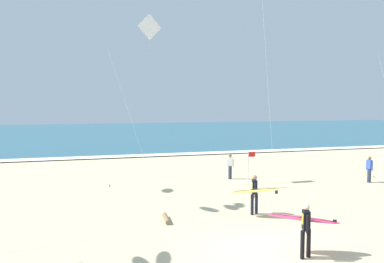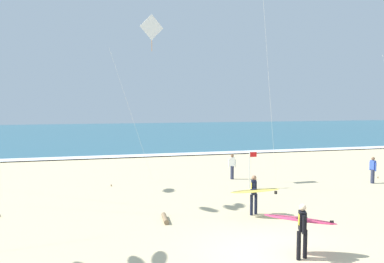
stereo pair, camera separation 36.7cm
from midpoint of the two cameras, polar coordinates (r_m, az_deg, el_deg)
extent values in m
plane|color=beige|center=(12.76, 11.14, -17.59)|extent=(160.00, 160.00, 0.00)
cube|color=#2D6075|center=(63.98, -11.14, -0.15)|extent=(160.00, 60.00, 0.08)
cube|color=white|center=(34.62, -6.86, -3.59)|extent=(160.00, 1.79, 0.01)
cylinder|color=black|center=(12.33, 15.60, -16.27)|extent=(0.13, 0.13, 0.88)
cylinder|color=black|center=(12.52, 16.48, -15.97)|extent=(0.13, 0.13, 0.88)
cube|color=black|center=(12.19, 16.11, -12.85)|extent=(0.31, 0.39, 0.60)
cube|color=yellow|center=(12.16, 15.62, -12.69)|extent=(0.08, 0.19, 0.32)
sphere|color=beige|center=(12.08, 16.15, -10.94)|extent=(0.21, 0.21, 0.21)
cylinder|color=black|center=(11.99, 16.32, -13.35)|extent=(0.09, 0.09, 0.56)
cylinder|color=black|center=(12.38, 15.93, -12.06)|extent=(0.09, 0.09, 0.26)
cylinder|color=black|center=(12.49, 15.56, -12.53)|extent=(0.26, 0.17, 0.14)
ellipsoid|color=#D83359|center=(12.55, 15.80, -12.64)|extent=(2.28, 1.28, 0.29)
cube|color=#333333|center=(12.54, 15.80, -12.48)|extent=(1.85, 0.75, 0.20)
cube|color=#262628|center=(12.77, 20.10, -12.77)|extent=(0.12, 0.06, 0.14)
cylinder|color=black|center=(16.47, 8.49, -10.94)|extent=(0.13, 0.13, 0.88)
cylinder|color=black|center=(16.65, 9.13, -10.78)|extent=(0.13, 0.13, 0.88)
cube|color=black|center=(16.38, 8.84, -8.36)|extent=(0.29, 0.38, 0.60)
cube|color=yellow|center=(16.36, 8.48, -8.23)|extent=(0.07, 0.19, 0.32)
sphere|color=#A87A59|center=(16.30, 8.86, -6.92)|extent=(0.21, 0.21, 0.21)
cylinder|color=black|center=(16.14, 8.96, -8.15)|extent=(0.09, 0.09, 0.26)
cylinder|color=black|center=(16.07, 8.79, -8.68)|extent=(0.26, 0.15, 0.14)
cylinder|color=black|center=(16.61, 8.73, -8.32)|extent=(0.09, 0.09, 0.56)
ellipsoid|color=#EFD14C|center=(16.05, 9.02, -8.84)|extent=(2.12, 1.12, 0.24)
cube|color=#333333|center=(16.04, 9.03, -8.71)|extent=(1.73, 0.54, 0.16)
cube|color=#262628|center=(16.21, 12.08, -9.01)|extent=(0.12, 0.05, 0.14)
cylinder|color=silver|center=(20.24, 10.77, 9.55)|extent=(2.08, 1.70, 13.10)
cylinder|color=brown|center=(19.50, 8.90, -9.75)|extent=(0.06, 0.06, 0.10)
cube|color=white|center=(23.33, -6.92, 15.50)|extent=(1.48, 0.48, 1.54)
cylinder|color=orange|center=(23.13, -6.89, 12.84)|extent=(0.02, 0.02, 0.66)
cylinder|color=silver|center=(22.31, -9.87, 2.24)|extent=(2.55, 0.80, 7.80)
cylinder|color=brown|center=(22.30, -12.91, -8.04)|extent=(0.06, 0.06, 0.10)
cylinder|color=brown|center=(27.01, 25.58, -6.22)|extent=(0.06, 0.06, 0.10)
cylinder|color=#2D334C|center=(25.11, 24.95, -6.10)|extent=(0.22, 0.22, 0.84)
cube|color=#3351B7|center=(25.00, 25.00, -4.54)|extent=(0.21, 0.34, 0.54)
sphere|color=brown|center=(24.95, 25.02, -3.68)|extent=(0.20, 0.20, 0.20)
cylinder|color=#3351B7|center=(24.87, 25.34, -4.83)|extent=(0.08, 0.08, 0.50)
cylinder|color=#3351B7|center=(25.16, 24.64, -4.71)|extent=(0.08, 0.08, 0.50)
cylinder|color=#2D334C|center=(23.95, 5.37, -6.21)|extent=(0.22, 0.22, 0.84)
cube|color=white|center=(23.84, 5.38, -4.58)|extent=(0.37, 0.30, 0.54)
sphere|color=brown|center=(23.78, 5.39, -3.67)|extent=(0.20, 0.20, 0.20)
cylinder|color=white|center=(23.84, 5.88, -4.83)|extent=(0.08, 0.08, 0.50)
cylinder|color=white|center=(23.87, 4.87, -4.81)|extent=(0.08, 0.08, 0.50)
cylinder|color=silver|center=(21.49, 8.04, -5.72)|extent=(0.05, 0.05, 2.10)
cube|color=red|center=(21.45, 8.60, -3.45)|extent=(0.40, 0.02, 0.28)
cylinder|color=#846B4C|center=(15.62, -4.63, -13.06)|extent=(0.28, 1.12, 0.19)
camera|label=1|loc=(0.18, -90.60, -0.04)|focal=35.07mm
camera|label=2|loc=(0.18, 89.40, 0.04)|focal=35.07mm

